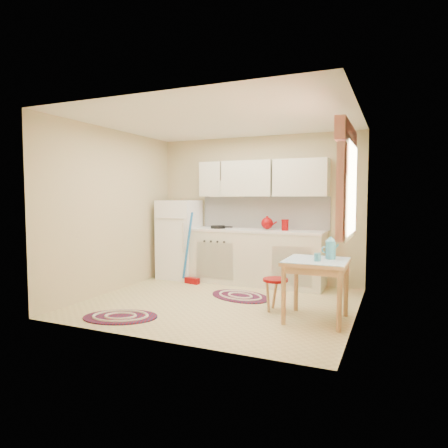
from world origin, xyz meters
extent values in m
plane|color=#C9BA80|center=(0.00, 0.00, 0.00)|extent=(3.60, 3.60, 0.00)
cube|color=silver|center=(0.00, 0.00, 2.50)|extent=(3.60, 3.20, 0.04)
cube|color=tan|center=(0.00, 1.60, 1.25)|extent=(3.60, 0.04, 2.50)
cube|color=tan|center=(0.00, -1.60, 1.25)|extent=(3.60, 0.04, 2.50)
cube|color=tan|center=(-1.80, 0.00, 1.25)|extent=(0.04, 3.20, 2.50)
cube|color=tan|center=(1.80, 0.00, 1.25)|extent=(0.04, 3.20, 2.50)
cube|color=white|center=(0.12, 1.59, 1.20)|extent=(2.25, 0.03, 0.55)
cube|color=beige|center=(0.12, 1.44, 1.77)|extent=(2.25, 0.33, 0.60)
cube|color=white|center=(1.78, -0.55, 1.55)|extent=(0.04, 0.85, 0.95)
cube|color=white|center=(-1.36, 1.25, 0.70)|extent=(0.65, 0.60, 1.40)
cube|color=beige|center=(0.08, 1.30, 0.44)|extent=(2.25, 0.60, 0.88)
cube|color=silver|center=(0.08, 1.30, 0.90)|extent=(2.27, 0.62, 0.04)
cylinder|color=black|center=(-0.60, 1.25, 0.94)|extent=(0.27, 0.27, 0.05)
cylinder|color=#800406|center=(0.57, 1.30, 1.00)|extent=(0.12, 0.12, 0.16)
cube|color=tan|center=(1.37, -0.28, 0.36)|extent=(0.72, 0.72, 0.72)
cylinder|color=#800406|center=(0.82, -0.09, 0.21)|extent=(0.41, 0.41, 0.42)
cylinder|color=teal|center=(1.40, -0.38, 0.77)|extent=(0.10, 0.10, 0.10)
camera|label=1|loc=(2.23, -4.98, 1.47)|focal=32.00mm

